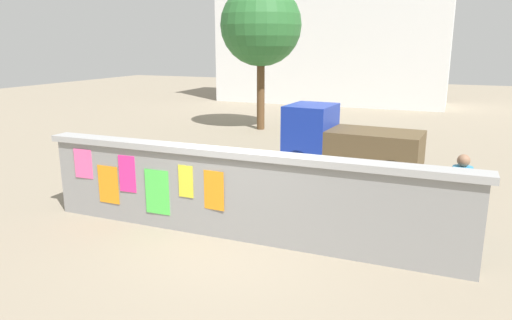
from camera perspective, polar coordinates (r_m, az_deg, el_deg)
The scene contains 9 objects.
ground at distance 16.17m, azimuth 9.82°, elevation 1.16°, with size 60.00×60.00×0.00m, color gray.
poster_wall at distance 8.58m, azimuth -2.13°, elevation -4.08°, with size 8.26×0.42×1.66m.
auto_rickshaw_truck at distance 13.11m, azimuth 10.65°, elevation 2.20°, with size 3.69×1.73×1.85m.
motorcycle at distance 10.35m, azimuth -1.10°, elevation -3.19°, with size 1.90×0.56×0.87m.
bicycle_near at distance 11.57m, azimuth -12.99°, elevation -2.21°, with size 1.68×0.52×0.95m.
bicycle_far at distance 9.43m, azimuth 9.71°, elevation -5.74°, with size 1.68×0.51×0.95m.
person_walking at distance 9.14m, azimuth 23.38°, elevation -3.24°, with size 0.48×0.48×1.62m.
tree_roadside at distance 19.63m, azimuth 0.59°, elevation 15.84°, with size 3.24×3.24×5.83m.
building_background at distance 29.47m, azimuth 9.13°, elevation 15.56°, with size 13.63×4.60×8.89m.
Camera 1 is at (3.41, -7.42, 3.49)m, focal length 33.26 mm.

